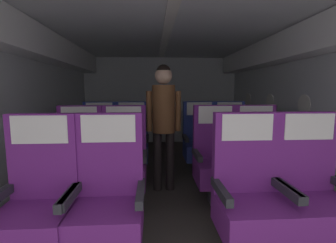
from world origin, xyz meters
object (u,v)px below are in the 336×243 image
at_px(seat_c_left_window, 99,145).
at_px(seat_a_left_window, 38,206).
at_px(seat_a_right_aisle, 312,197).
at_px(seat_b_right_window, 216,161).
at_px(seat_b_left_aisle, 124,163).
at_px(seat_c_left_aisle, 132,144).
at_px(seat_c_right_window, 200,143).
at_px(seat_a_left_aisle, 108,202).
at_px(seat_b_left_window, 79,163).
at_px(seat_c_right_aisle, 230,143).
at_px(seat_a_right_window, 249,199).
at_px(flight_attendant, 164,114).
at_px(seat_b_right_aisle, 257,160).

bearing_deg(seat_c_left_window, seat_a_left_window, -89.98).
height_order(seat_a_right_aisle, seat_b_right_window, same).
relative_size(seat_b_right_window, seat_c_left_window, 1.00).
distance_m(seat_a_left_window, seat_a_right_aisle, 1.99).
distance_m(seat_b_left_aisle, seat_c_left_aisle, 0.96).
bearing_deg(seat_c_right_window, seat_b_left_aisle, -137.22).
distance_m(seat_a_left_window, seat_b_left_aisle, 1.08).
bearing_deg(seat_a_left_window, seat_c_right_window, 51.93).
distance_m(seat_a_left_aisle, seat_b_left_aisle, 0.95).
height_order(seat_b_left_window, seat_c_right_aisle, same).
xyz_separation_m(seat_b_right_window, seat_c_right_aisle, (0.48, 0.95, 0.00)).
bearing_deg(seat_a_right_window, seat_c_left_window, 128.43).
bearing_deg(seat_a_left_aisle, seat_a_right_window, -0.17).
distance_m(seat_c_left_window, seat_c_right_aisle, 1.99).
distance_m(seat_a_right_aisle, flight_attendant, 1.76).
bearing_deg(seat_a_left_window, seat_c_left_aisle, 76.17).
xyz_separation_m(seat_a_right_window, seat_c_left_aisle, (-1.03, 1.92, 0.00)).
bearing_deg(flight_attendant, seat_c_left_aisle, 144.28).
relative_size(seat_b_left_aisle, seat_c_left_window, 1.00).
height_order(seat_c_left_window, seat_c_right_aisle, same).
distance_m(seat_c_left_window, flight_attendant, 1.21).
bearing_deg(seat_a_right_aisle, flight_attendant, 128.84).
bearing_deg(seat_a_right_aisle, seat_a_right_window, -179.65).
bearing_deg(seat_c_right_aisle, seat_b_right_aisle, -89.60).
height_order(seat_a_right_aisle, seat_c_left_window, same).
xyz_separation_m(seat_a_right_aisle, seat_b_right_window, (-0.48, 0.96, 0.00)).
distance_m(seat_a_right_window, seat_c_left_window, 2.42).
distance_m(seat_a_right_aisle, seat_c_left_aisle, 2.44).
height_order(seat_b_left_window, seat_c_right_window, same).
distance_m(seat_a_left_window, seat_c_right_window, 2.45).
bearing_deg(seat_c_right_aisle, seat_a_left_aisle, -128.33).
bearing_deg(seat_a_right_aisle, seat_b_left_aisle, 147.77).
distance_m(seat_a_left_aisle, seat_b_left_window, 1.08).
bearing_deg(seat_b_left_aisle, seat_a_right_window, -42.92).
height_order(seat_b_left_aisle, seat_c_right_window, same).
distance_m(seat_b_left_window, seat_b_left_aisle, 0.49).
bearing_deg(seat_c_right_window, seat_a_right_window, -90.29).
height_order(seat_c_right_window, flight_attendant, flight_attendant).
height_order(seat_c_left_window, flight_attendant, flight_attendant).
bearing_deg(seat_b_right_aisle, seat_b_right_window, -179.80).
distance_m(seat_b_left_window, seat_c_left_aisle, 1.08).
height_order(seat_a_right_aisle, seat_c_right_window, same).
bearing_deg(seat_b_left_aisle, seat_b_left_window, 179.66).
distance_m(seat_b_left_window, seat_b_right_window, 1.53).
distance_m(seat_a_left_aisle, seat_c_right_window, 2.18).
height_order(seat_b_right_aisle, seat_b_right_window, same).
xyz_separation_m(seat_b_right_aisle, seat_c_left_aisle, (-1.52, 0.96, 0.00)).
xyz_separation_m(seat_a_right_aisle, seat_b_left_aisle, (-1.51, 0.95, 0.00)).
distance_m(seat_a_right_aisle, seat_a_right_window, 0.48).
relative_size(seat_c_right_aisle, seat_c_right_window, 1.00).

